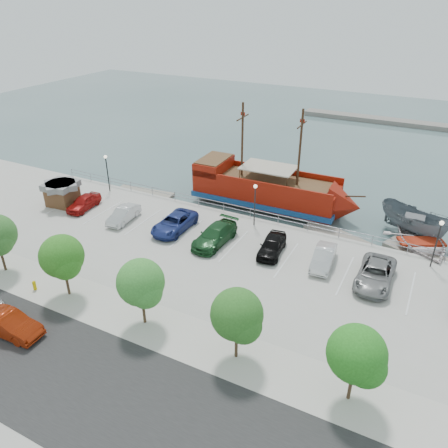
% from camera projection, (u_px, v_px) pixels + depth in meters
% --- Properties ---
extents(ground, '(160.00, 160.00, 0.00)m').
position_uv_depth(ground, '(224.00, 266.00, 38.11)').
color(ground, '#3B5455').
extents(street, '(100.00, 8.00, 0.04)m').
position_uv_depth(street, '(97.00, 390.00, 25.08)').
color(street, '#242424').
rests_on(street, land_slab).
extents(sidewalk, '(100.00, 4.00, 0.05)m').
position_uv_depth(sidewalk, '(157.00, 327.00, 29.79)').
color(sidewalk, beige).
rests_on(sidewalk, land_slab).
extents(seawall_railing, '(50.00, 0.06, 1.00)m').
position_uv_depth(seawall_railing, '(259.00, 215.00, 43.50)').
color(seawall_railing, gray).
rests_on(seawall_railing, land_slab).
extents(far_shore, '(40.00, 3.00, 0.80)m').
position_uv_depth(far_shore, '(416.00, 124.00, 77.03)').
color(far_shore, gray).
rests_on(far_shore, ground).
extents(pirate_ship, '(18.58, 5.53, 11.67)m').
position_uv_depth(pirate_ship, '(277.00, 192.00, 47.34)').
color(pirate_ship, maroon).
rests_on(pirate_ship, ground).
extents(patrol_boat, '(7.73, 5.88, 2.83)m').
position_uv_depth(patrol_boat, '(413.00, 224.00, 42.00)').
color(patrol_boat, slate).
rests_on(patrol_boat, ground).
extents(speedboat, '(8.19, 9.11, 1.55)m').
position_uv_depth(speedboat, '(421.00, 245.00, 39.84)').
color(speedboat, silver).
rests_on(speedboat, ground).
extents(dock_west, '(7.17, 2.65, 0.40)m').
position_uv_depth(dock_west, '(144.00, 193.00, 51.35)').
color(dock_west, gray).
rests_on(dock_west, ground).
extents(dock_mid, '(7.76, 4.75, 0.43)m').
position_uv_depth(dock_mid, '(341.00, 238.00, 42.02)').
color(dock_mid, gray).
rests_on(dock_mid, ground).
extents(dock_east, '(8.04, 5.22, 0.45)m').
position_uv_depth(dock_east, '(428.00, 258.00, 38.89)').
color(dock_east, gray).
rests_on(dock_east, ground).
extents(shed, '(3.35, 3.35, 2.48)m').
position_uv_depth(shed, '(62.00, 193.00, 46.29)').
color(shed, brown).
rests_on(shed, land_slab).
extents(street_sedan, '(4.81, 1.85, 1.56)m').
position_uv_depth(street_sedan, '(9.00, 324.00, 28.88)').
color(street_sedan, maroon).
rests_on(street_sedan, street).
extents(fire_hydrant, '(0.28, 0.28, 0.82)m').
position_uv_depth(fire_hydrant, '(34.00, 285.00, 33.26)').
color(fire_hydrant, '#CCAD01').
rests_on(fire_hydrant, sidewalk).
extents(lamp_post_left, '(0.36, 0.36, 4.28)m').
position_uv_depth(lamp_post_left, '(107.00, 167.00, 48.57)').
color(lamp_post_left, black).
rests_on(lamp_post_left, land_slab).
extents(lamp_post_mid, '(0.36, 0.36, 4.28)m').
position_uv_depth(lamp_post_mid, '(255.00, 198.00, 41.34)').
color(lamp_post_mid, black).
rests_on(lamp_post_mid, land_slab).
extents(lamp_post_right, '(0.36, 0.36, 4.28)m').
position_uv_depth(lamp_post_right, '(438.00, 236.00, 34.91)').
color(lamp_post_right, black).
rests_on(lamp_post_right, land_slab).
extents(tree_c, '(3.30, 3.20, 5.00)m').
position_uv_depth(tree_c, '(63.00, 258.00, 31.33)').
color(tree_c, '#473321').
rests_on(tree_c, sidewalk).
extents(tree_d, '(3.30, 3.20, 5.00)m').
position_uv_depth(tree_d, '(142.00, 285.00, 28.52)').
color(tree_d, '#473321').
rests_on(tree_d, sidewalk).
extents(tree_e, '(3.30, 3.20, 5.00)m').
position_uv_depth(tree_e, '(238.00, 317.00, 25.71)').
color(tree_e, '#473321').
rests_on(tree_e, sidewalk).
extents(tree_f, '(3.30, 3.20, 5.00)m').
position_uv_depth(tree_f, '(359.00, 357.00, 22.89)').
color(tree_f, '#473321').
rests_on(tree_f, sidewalk).
extents(parked_car_a, '(2.11, 4.44, 1.46)m').
position_uv_depth(parked_car_a, '(84.00, 202.00, 45.57)').
color(parked_car_a, '#9C110F').
rests_on(parked_car_a, land_slab).
extents(parked_car_b, '(1.86, 4.38, 1.41)m').
position_uv_depth(parked_car_b, '(124.00, 215.00, 43.13)').
color(parked_car_b, silver).
rests_on(parked_car_b, land_slab).
extents(parked_car_c, '(2.55, 5.51, 1.53)m').
position_uv_depth(parked_car_c, '(174.00, 223.00, 41.47)').
color(parked_car_c, navy).
rests_on(parked_car_c, land_slab).
extents(parked_car_d, '(2.59, 5.71, 1.62)m').
position_uv_depth(parked_car_d, '(215.00, 235.00, 39.29)').
color(parked_car_d, '#1A4822').
rests_on(parked_car_d, land_slab).
extents(parked_car_e, '(2.36, 4.76, 1.56)m').
position_uv_depth(parked_car_e, '(272.00, 245.00, 37.80)').
color(parked_car_e, black).
rests_on(parked_car_e, land_slab).
extents(parked_car_f, '(1.95, 4.60, 1.48)m').
position_uv_depth(parked_car_f, '(324.00, 257.00, 36.16)').
color(parked_car_f, silver).
rests_on(parked_car_f, land_slab).
extents(parked_car_g, '(2.67, 5.73, 1.59)m').
position_uv_depth(parked_car_g, '(375.00, 274.00, 33.91)').
color(parked_car_g, gray).
rests_on(parked_car_g, land_slab).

